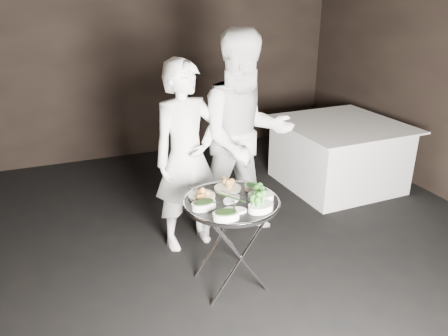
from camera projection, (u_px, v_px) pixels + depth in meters
name	position (u px, v px, depth m)	size (l,w,h in m)	color
floor	(222.00, 307.00, 3.30)	(6.00, 7.00, 0.05)	black
wall_back	(124.00, 47.00, 5.76)	(6.00, 0.05, 3.00)	black
tray_stand	(231.00, 240.00, 3.37)	(0.49, 0.42, 0.72)	silver
serving_tray	(231.00, 202.00, 3.25)	(0.73, 0.73, 0.04)	black
potato_plate_a	(202.00, 193.00, 3.30)	(0.21, 0.21, 0.08)	beige
potato_plate_b	(228.00, 186.00, 3.42)	(0.21, 0.21, 0.08)	beige
greens_bowl	(251.00, 186.00, 3.42)	(0.11, 0.11, 0.06)	silver
asparagus_plate_a	(232.00, 199.00, 3.25)	(0.20, 0.17, 0.03)	silver
asparagus_plate_b	(235.00, 210.00, 3.09)	(0.20, 0.15, 0.04)	silver
spinach_bowl_a	(204.00, 204.00, 3.12)	(0.19, 0.13, 0.08)	silver
spinach_bowl_b	(226.00, 214.00, 2.98)	(0.21, 0.16, 0.08)	silver
broccoli_bowl_a	(261.00, 195.00, 3.25)	(0.23, 0.19, 0.08)	silver
broccoli_bowl_b	(261.00, 206.00, 3.09)	(0.22, 0.18, 0.08)	silver
serving_utensils	(230.00, 191.00, 3.29)	(0.59, 0.45, 0.01)	silver
waiter_left	(186.00, 157.00, 3.79)	(0.62, 0.41, 1.70)	white
waiter_right	(245.00, 137.00, 3.95)	(0.93, 0.73, 1.92)	white
dining_table	(338.00, 154.00, 5.19)	(1.35, 1.35, 0.77)	silver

